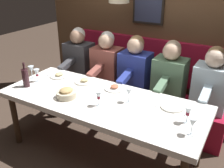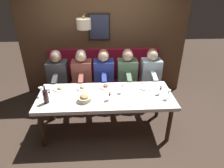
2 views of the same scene
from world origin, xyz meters
name	(u,v)px [view 1 (image 1 of 2)]	position (x,y,z in m)	size (l,w,h in m)	color
ground_plane	(102,153)	(0.00, 0.00, 0.00)	(12.00, 12.00, 0.00)	#423328
dining_table	(101,104)	(0.00, 0.00, 0.67)	(0.90, 2.26, 0.74)	white
banquette_bench	(134,105)	(0.89, 0.00, 0.23)	(0.52, 2.46, 0.45)	maroon
back_wall_panel	(154,18)	(1.46, 0.01, 1.37)	(0.59, 3.66, 2.90)	brown
diner_nearest	(211,82)	(0.88, -0.97, 0.82)	(0.60, 0.40, 0.79)	silver
diner_near	(170,74)	(0.88, -0.47, 0.82)	(0.60, 0.40, 0.79)	#567A5B
diner_middle	(135,67)	(0.88, 0.01, 0.82)	(0.60, 0.40, 0.79)	#283893
diner_far	(107,61)	(0.88, 0.46, 0.82)	(0.60, 0.40, 0.79)	#934C42
diner_farthest	(79,56)	(0.88, 0.95, 0.82)	(0.60, 0.40, 0.79)	#3D3D42
place_setting_0	(59,75)	(0.25, 0.79, 0.75)	(0.24, 0.31, 0.05)	silver
place_setting_1	(172,107)	(0.20, -0.73, 0.75)	(0.24, 0.32, 0.01)	silver
place_setting_2	(85,81)	(0.26, 0.40, 0.75)	(0.24, 0.32, 0.05)	silver
place_setting_3	(115,88)	(0.28, -0.01, 0.75)	(0.24, 0.31, 0.05)	white
wine_glass_0	(193,123)	(-0.16, -1.01, 0.86)	(0.07, 0.07, 0.16)	silver
wine_glass_1	(188,112)	(0.00, -0.93, 0.86)	(0.07, 0.07, 0.16)	silver
wine_glass_2	(99,96)	(-0.14, -0.06, 0.86)	(0.07, 0.07, 0.16)	silver
wine_glass_3	(129,92)	(0.08, -0.29, 0.86)	(0.07, 0.07, 0.16)	silver
wine_glass_4	(37,73)	(-0.01, 0.92, 0.86)	(0.07, 0.07, 0.16)	silver
wine_glass_5	(31,70)	(0.03, 1.06, 0.86)	(0.07, 0.07, 0.16)	silver
wine_bottle	(26,77)	(-0.18, 0.93, 0.86)	(0.08, 0.08, 0.30)	#33191E
bread_bowl	(66,93)	(-0.16, 0.34, 0.79)	(0.22, 0.22, 0.12)	beige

